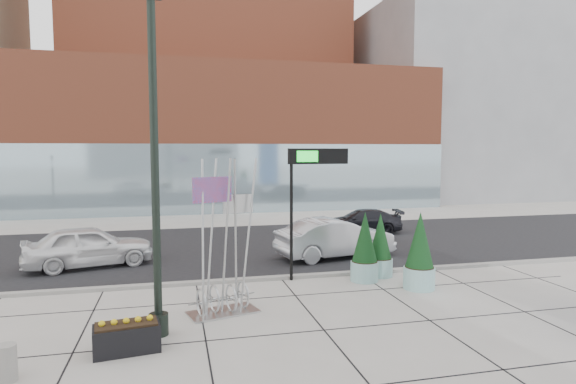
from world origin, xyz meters
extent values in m
plane|color=#9E9991|center=(0.00, 0.00, 0.00)|extent=(160.00, 160.00, 0.00)
cube|color=black|center=(0.00, 10.00, 0.01)|extent=(80.00, 12.00, 0.02)
cube|color=gray|center=(0.00, 4.00, 0.06)|extent=(80.00, 0.30, 0.12)
cube|color=brown|center=(1.00, 27.00, 5.50)|extent=(34.00, 10.00, 11.00)
cube|color=#8CA5B2|center=(1.00, 22.20, 2.50)|extent=(34.00, 0.60, 5.00)
cube|color=slate|center=(26.00, 32.00, 9.00)|extent=(20.00, 18.00, 18.00)
cylinder|color=black|center=(-3.12, -0.34, 4.37)|extent=(0.20, 0.20, 8.73)
cylinder|color=black|center=(-3.12, -0.34, 0.27)|extent=(0.48, 0.48, 0.55)
cube|color=#B2B5B7|center=(-1.40, 0.91, 0.03)|extent=(2.12, 1.45, 0.05)
cylinder|color=#B2B5B7|center=(-2.01, 0.73, 2.20)|extent=(0.08, 0.08, 4.40)
cylinder|color=#B2B5B7|center=(-1.66, 1.04, 2.20)|extent=(0.08, 0.08, 4.40)
cylinder|color=#B2B5B7|center=(-1.31, 0.82, 2.20)|extent=(0.08, 0.08, 4.40)
cylinder|color=#B2B5B7|center=(-0.91, 1.08, 2.20)|extent=(0.08, 0.08, 4.40)
cylinder|color=#B2B5B7|center=(-0.69, 0.69, 2.20)|extent=(0.08, 0.08, 4.40)
torus|color=#B2B5B7|center=(-2.06, 0.82, 0.42)|extent=(0.27, 0.79, 0.80)
torus|color=#B2B5B7|center=(-1.62, 0.99, 0.42)|extent=(0.27, 0.79, 0.80)
torus|color=#B2B5B7|center=(-1.18, 0.82, 0.42)|extent=(0.27, 0.79, 0.80)
torus|color=#B2B5B7|center=(-0.74, 0.99, 0.42)|extent=(0.27, 0.79, 0.80)
cube|color=red|center=(-1.66, 0.91, 3.52)|extent=(1.09, 0.44, 0.70)
cube|color=#B2B5B7|center=(-0.87, 0.99, 3.08)|extent=(0.88, 0.19, 0.53)
cylinder|color=gray|center=(-6.00, -2.12, 0.38)|extent=(0.39, 0.39, 0.75)
cylinder|color=black|center=(1.31, 3.80, 2.30)|extent=(0.11, 0.11, 4.60)
cube|color=black|center=(2.30, 3.80, 4.38)|extent=(2.20, 0.30, 0.55)
cube|color=#19D833|center=(1.86, 3.68, 4.38)|extent=(0.77, 0.06, 0.38)
cylinder|color=#8CBCBA|center=(4.60, 3.60, 0.32)|extent=(0.93, 0.93, 0.65)
cylinder|color=black|center=(4.60, 3.60, 0.65)|extent=(0.85, 0.85, 0.06)
cone|color=black|center=(4.60, 3.60, 1.48)|extent=(0.83, 0.83, 1.67)
cylinder|color=#8CBCBA|center=(5.20, 1.80, 0.36)|extent=(1.03, 1.03, 0.72)
cylinder|color=black|center=(5.20, 1.80, 0.72)|extent=(0.95, 0.95, 0.06)
cone|color=black|center=(5.20, 1.80, 1.65)|extent=(0.93, 0.93, 1.86)
cylinder|color=#8CBCBA|center=(3.80, 3.12, 0.34)|extent=(0.98, 0.98, 0.69)
cylinder|color=black|center=(3.80, 3.12, 0.69)|extent=(0.90, 0.90, 0.06)
cone|color=black|center=(3.80, 3.12, 1.57)|extent=(0.88, 0.88, 1.77)
cube|color=black|center=(-3.80, -1.20, 0.31)|extent=(1.55, 0.93, 0.63)
cube|color=black|center=(-3.80, -1.20, 0.65)|extent=(1.43, 0.81, 0.06)
imported|color=white|center=(-5.98, 7.50, 0.82)|extent=(5.14, 3.09, 1.64)
imported|color=#B7B9BF|center=(3.98, 6.79, 0.84)|extent=(5.33, 2.69, 1.68)
imported|color=black|center=(7.34, 12.20, 0.65)|extent=(4.71, 2.59, 1.29)
camera|label=1|loc=(-2.67, -12.43, 4.64)|focal=30.00mm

